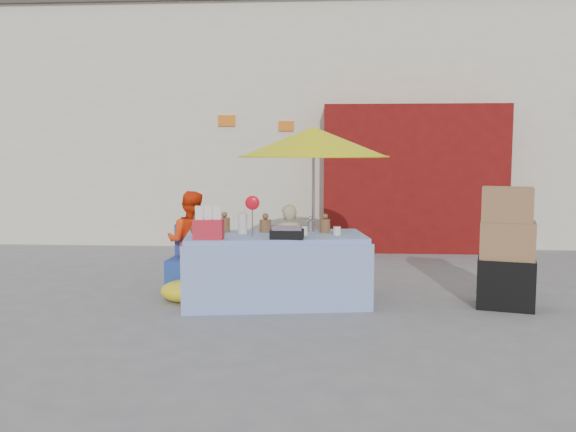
# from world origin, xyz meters

# --- Properties ---
(ground) EXTENTS (80.00, 80.00, 0.00)m
(ground) POSITION_xyz_m (0.00, 0.00, 0.00)
(ground) COLOR slate
(ground) RESTS_ON ground
(backdrop) EXTENTS (14.00, 8.00, 7.80)m
(backdrop) POSITION_xyz_m (0.52, 7.52, 3.10)
(backdrop) COLOR silver
(backdrop) RESTS_ON ground
(market_table) EXTENTS (2.25, 1.30, 1.28)m
(market_table) POSITION_xyz_m (0.07, 0.27, 0.42)
(market_table) COLOR #94ACEC
(market_table) RESTS_ON ground
(chair_left) EXTENTS (0.51, 0.50, 0.85)m
(chair_left) POSITION_xyz_m (-1.05, 0.68, 0.26)
(chair_left) COLOR #22409C
(chair_left) RESTS_ON ground
(chair_right) EXTENTS (0.51, 0.50, 0.85)m
(chair_right) POSITION_xyz_m (0.20, 0.68, 0.26)
(chair_right) COLOR #22409C
(chair_right) RESTS_ON ground
(vendor_orange) EXTENTS (0.65, 0.52, 1.29)m
(vendor_orange) POSITION_xyz_m (-1.05, 0.81, 0.64)
(vendor_orange) COLOR #FF380D
(vendor_orange) RESTS_ON ground
(vendor_beige) EXTENTS (0.43, 0.29, 1.13)m
(vendor_beige) POSITION_xyz_m (0.20, 0.81, 0.56)
(vendor_beige) COLOR tan
(vendor_beige) RESTS_ON ground
(umbrella) EXTENTS (1.90, 1.90, 2.09)m
(umbrella) POSITION_xyz_m (0.50, 0.96, 1.89)
(umbrella) COLOR gray
(umbrella) RESTS_ON ground
(box_stack) EXTENTS (0.73, 0.65, 1.38)m
(box_stack) POSITION_xyz_m (2.72, 0.26, 0.64)
(box_stack) COLOR black
(box_stack) RESTS_ON ground
(tarp_bundle) EXTENTS (0.62, 0.52, 0.26)m
(tarp_bundle) POSITION_xyz_m (-1.01, 0.25, 0.13)
(tarp_bundle) COLOR yellow
(tarp_bundle) RESTS_ON ground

